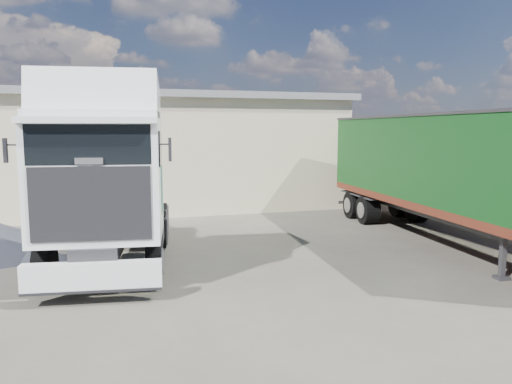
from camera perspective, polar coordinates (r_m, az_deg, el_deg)
name	(u,v)px	position (r m, az deg, el deg)	size (l,w,h in m)	color
ground	(203,294)	(11.55, -6.07, -11.49)	(120.00, 120.00, 0.00)	#2B2722
warehouse	(16,151)	(27.04, -25.73, 4.28)	(30.60, 12.60, 5.42)	beige
brick_boundary_wall	(453,190)	(21.72, 21.56, 0.21)	(0.35, 26.00, 2.50)	maroon
tractor_unit	(106,192)	(13.21, -16.76, 0.00)	(3.89, 7.83, 5.02)	black
box_trailer	(445,165)	(17.33, 20.78, 2.93)	(3.81, 12.76, 4.18)	#2D2D30
panel_van	(83,205)	(19.02, -19.14, -1.43)	(2.48, 4.83, 1.89)	black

